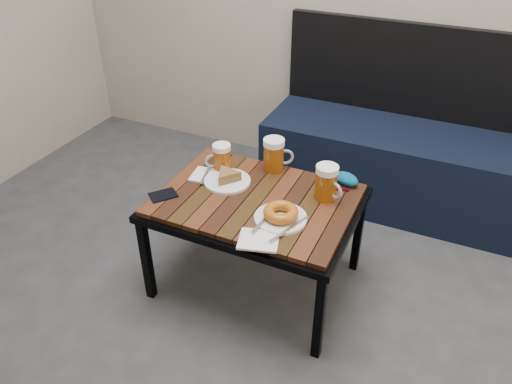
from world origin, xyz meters
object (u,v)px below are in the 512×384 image
at_px(passport_navy, 163,195).
at_px(bench, 394,157).
at_px(beer_mug_centre, 274,155).
at_px(cafe_table, 256,206).
at_px(plate_bagel, 281,215).
at_px(plate_pie, 227,178).
at_px(knit_pouch, 346,179).
at_px(passport_burgundy, 338,181).
at_px(beer_mug_left, 221,158).
at_px(beer_mug_right, 327,182).

bearing_deg(passport_navy, bench, 93.57).
distance_m(beer_mug_centre, passport_navy, 0.52).
bearing_deg(cafe_table, plate_bagel, -33.52).
distance_m(plate_pie, knit_pouch, 0.51).
bearing_deg(passport_navy, passport_burgundy, 71.31).
bearing_deg(plate_bagel, beer_mug_left, 148.35).
bearing_deg(cafe_table, beer_mug_centre, 94.87).
bearing_deg(beer_mug_right, passport_navy, -128.90).
bearing_deg(passport_burgundy, plate_pie, -166.90).
height_order(bench, passport_navy, bench).
xyz_separation_m(beer_mug_centre, plate_bagel, (0.17, -0.34, -0.05)).
xyz_separation_m(passport_navy, knit_pouch, (0.67, 0.41, 0.02)).
bearing_deg(beer_mug_centre, beer_mug_left, 178.19).
relative_size(passport_navy, passport_burgundy, 0.79).
bearing_deg(passport_burgundy, knit_pouch, -12.21).
bearing_deg(beer_mug_right, passport_burgundy, 112.60).
bearing_deg(plate_bagel, beer_mug_right, 63.13).
distance_m(cafe_table, beer_mug_centre, 0.27).
distance_m(cafe_table, plate_bagel, 0.19).
relative_size(cafe_table, passport_navy, 7.60).
height_order(passport_navy, passport_burgundy, passport_burgundy).
distance_m(bench, knit_pouch, 0.73).
distance_m(plate_bagel, passport_burgundy, 0.38).
xyz_separation_m(beer_mug_right, plate_pie, (-0.42, -0.07, -0.05)).
relative_size(beer_mug_centre, passport_navy, 1.37).
distance_m(beer_mug_left, passport_navy, 0.32).
height_order(beer_mug_right, passport_burgundy, beer_mug_right).
bearing_deg(beer_mug_centre, passport_burgundy, -25.14).
xyz_separation_m(beer_mug_centre, knit_pouch, (0.33, 0.02, -0.05)).
relative_size(cafe_table, beer_mug_right, 5.62).
relative_size(cafe_table, passport_burgundy, 6.02).
xyz_separation_m(plate_pie, knit_pouch, (0.47, 0.21, 0.00)).
bearing_deg(plate_pie, knit_pouch, 23.68).
relative_size(beer_mug_centre, plate_bagel, 0.57).
bearing_deg(bench, beer_mug_left, -128.31).
height_order(plate_bagel, passport_burgundy, plate_bagel).
distance_m(beer_mug_left, passport_burgundy, 0.53).
bearing_deg(passport_navy, beer_mug_right, 61.89).
xyz_separation_m(plate_pie, plate_bagel, (0.31, -0.15, 0.00)).
xyz_separation_m(cafe_table, plate_bagel, (0.15, -0.10, 0.07)).
height_order(cafe_table, plate_bagel, plate_bagel).
height_order(beer_mug_right, passport_navy, beer_mug_right).
distance_m(bench, plate_pie, 1.08).
relative_size(beer_mug_left, passport_navy, 1.17).
xyz_separation_m(beer_mug_left, plate_pie, (0.07, -0.08, -0.04)).
distance_m(cafe_table, passport_burgundy, 0.38).
bearing_deg(knit_pouch, cafe_table, -139.97).
distance_m(cafe_table, beer_mug_left, 0.29).
distance_m(bench, beer_mug_centre, 0.87).
xyz_separation_m(cafe_table, knit_pouch, (0.31, 0.26, 0.07)).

